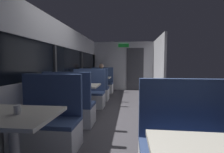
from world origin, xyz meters
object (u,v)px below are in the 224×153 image
object	(u,v)px
dining_table_mid_window	(81,89)
coffee_cup_secondary	(17,109)
bench_near_window_facing_entry	(48,126)
seated_passenger	(102,81)
bench_far_window_facing_entry	(102,85)
bench_far_window_facing_end	(95,91)
bench_mid_window_facing_entry	(88,96)
coffee_cup_primary	(97,76)
dining_table_far_window	(99,80)
dining_table_near_window	(13,123)
bench_mid_window_facing_end	(70,109)

from	to	relation	value
dining_table_mid_window	coffee_cup_secondary	world-z (taller)	coffee_cup_secondary
bench_near_window_facing_entry	dining_table_mid_window	bearing A→B (deg)	90.00
bench_near_window_facing_entry	seated_passenger	distance (m)	4.57
bench_far_window_facing_entry	coffee_cup_secondary	xyz separation A→B (m)	(0.05, -5.32, 0.46)
bench_far_window_facing_end	dining_table_mid_window	bearing A→B (deg)	-90.00
bench_far_window_facing_end	bench_far_window_facing_entry	bearing A→B (deg)	90.00
bench_mid_window_facing_entry	bench_far_window_facing_end	xyz separation A→B (m)	(0.00, 0.92, 0.00)
bench_mid_window_facing_entry	bench_far_window_facing_end	size ratio (longest dim) A/B	1.00
seated_passenger	coffee_cup_primary	bearing A→B (deg)	-92.84
coffee_cup_secondary	seated_passenger	bearing A→B (deg)	90.58
dining_table_far_window	seated_passenger	size ratio (longest dim) A/B	0.71
dining_table_near_window	bench_far_window_facing_end	xyz separation A→B (m)	(0.00, 3.93, -0.31)
dining_table_far_window	coffee_cup_secondary	world-z (taller)	coffee_cup_secondary
dining_table_near_window	bench_near_window_facing_entry	size ratio (longest dim) A/B	0.82
dining_table_near_window	coffee_cup_primary	xyz separation A→B (m)	(-0.04, 4.48, 0.15)
bench_mid_window_facing_end	bench_far_window_facing_entry	bearing A→B (deg)	90.00
bench_mid_window_facing_end	bench_near_window_facing_entry	bearing A→B (deg)	-90.00
dining_table_mid_window	dining_table_far_window	world-z (taller)	same
dining_table_near_window	bench_mid_window_facing_end	size ratio (longest dim) A/B	0.82
bench_far_window_facing_entry	seated_passenger	world-z (taller)	seated_passenger
bench_near_window_facing_entry	coffee_cup_primary	size ratio (longest dim) A/B	12.22
dining_table_mid_window	bench_far_window_facing_entry	xyz separation A→B (m)	(0.00, 3.02, -0.31)
bench_far_window_facing_end	coffee_cup_primary	xyz separation A→B (m)	(-0.04, 0.55, 0.46)
bench_near_window_facing_entry	bench_mid_window_facing_end	size ratio (longest dim) A/B	1.00
bench_mid_window_facing_end	dining_table_near_window	bearing A→B (deg)	-90.00
dining_table_far_window	bench_mid_window_facing_end	bearing A→B (deg)	-90.00
dining_table_far_window	coffee_cup_primary	xyz separation A→B (m)	(-0.04, -0.15, 0.15)
dining_table_mid_window	bench_mid_window_facing_end	world-z (taller)	bench_mid_window_facing_end
dining_table_mid_window	seated_passenger	bearing A→B (deg)	90.00
dining_table_near_window	bench_near_window_facing_entry	xyz separation A→B (m)	(0.00, 0.70, -0.31)
bench_mid_window_facing_end	bench_far_window_facing_end	world-z (taller)	same
bench_far_window_facing_end	coffee_cup_primary	world-z (taller)	bench_far_window_facing_end
dining_table_mid_window	seated_passenger	size ratio (longest dim) A/B	0.71
coffee_cup_primary	bench_far_window_facing_end	bearing A→B (deg)	-85.99
bench_mid_window_facing_entry	coffee_cup_secondary	world-z (taller)	bench_mid_window_facing_entry
bench_near_window_facing_entry	dining_table_near_window	bearing A→B (deg)	-90.00
dining_table_mid_window	dining_table_far_window	xyz separation A→B (m)	(0.00, 2.32, 0.00)
bench_far_window_facing_end	coffee_cup_secondary	bearing A→B (deg)	-89.23
dining_table_near_window	dining_table_mid_window	size ratio (longest dim) A/B	1.00
dining_table_near_window	dining_table_far_window	bearing A→B (deg)	90.00
dining_table_far_window	seated_passenger	distance (m)	0.64
bench_mid_window_facing_entry	coffee_cup_secondary	xyz separation A→B (m)	(0.05, -3.01, 0.46)
bench_far_window_facing_end	bench_mid_window_facing_entry	bearing A→B (deg)	-90.00
seated_passenger	coffee_cup_secondary	bearing A→B (deg)	-89.42
dining_table_mid_window	coffee_cup_primary	distance (m)	2.17
bench_mid_window_facing_entry	seated_passenger	size ratio (longest dim) A/B	0.87
dining_table_near_window	coffee_cup_primary	size ratio (longest dim) A/B	10.00
seated_passenger	bench_near_window_facing_entry	bearing A→B (deg)	-90.00
bench_mid_window_facing_end	coffee_cup_primary	distance (m)	2.90
bench_mid_window_facing_end	coffee_cup_secondary	bearing A→B (deg)	-88.12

